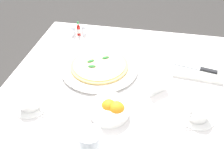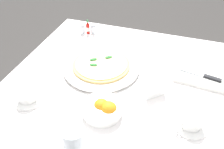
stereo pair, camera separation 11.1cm
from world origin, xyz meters
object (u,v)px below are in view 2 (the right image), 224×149
Objects in this scene: pizza_plate at (101,67)px; water_glass_center_back at (75,143)px; napkin_folded at (201,77)px; menu_card at (156,92)px; hot_sauce_bottle at (88,28)px; pepper_shaker at (93,29)px; pizza at (101,64)px; citrus_bowl at (103,109)px; coffee_cup_left_edge at (191,121)px; coffee_cup_far_right at (28,94)px; salt_shaker at (83,29)px; dinner_knife at (201,75)px.

pizza_plate is 0.47m from water_glass_center_back.
napkin_folded is 3.37× the size of menu_card.
pizza_plate is at bearing 122.83° from hot_sauce_bottle.
hot_sauce_bottle reaches higher than pepper_shaker.
citrus_bowl is (-0.11, 0.26, 0.00)m from pizza.
menu_card is at bearing -119.78° from water_glass_center_back.
pizza_plate is 2.38× the size of citrus_bowl.
pizza is at bearing -27.60° from coffee_cup_left_edge.
coffee_cup_far_right is 0.58m from hot_sauce_bottle.
citrus_bowl is at bearing -97.63° from water_glass_center_back.
coffee_cup_left_edge reaches higher than pizza_plate.
citrus_bowl is at bearing 115.23° from pepper_shaker.
coffee_cup_left_edge is 0.87× the size of citrus_bowl.
pizza_plate is 6.34× the size of salt_shaker.
dinner_knife is at bearing -171.33° from pizza.
hot_sauce_bottle is 0.62m from menu_card.
dinner_knife is at bearing 4.30° from menu_card.
hot_sauce_bottle is at bearing -40.08° from coffee_cup_left_edge.
pepper_shaker is (0.24, -0.76, -0.03)m from water_glass_center_back.
hot_sauce_bottle is (-0.02, -0.58, 0.01)m from coffee_cup_far_right.
hot_sauce_bottle is at bearing -14.44° from napkin_folded.
pizza is 0.29m from citrus_bowl.
dinner_knife is 0.65m from pepper_shaker.
pizza_plate is 2.74× the size of coffee_cup_left_edge.
hot_sauce_bottle is at bearing 96.11° from menu_card.
water_glass_center_back is (-0.08, 0.46, 0.04)m from pizza_plate.
hot_sauce_bottle reaches higher than pizza_plate.
water_glass_center_back is (0.34, 0.23, 0.02)m from coffee_cup_left_edge.
citrus_bowl is at bearing 7.66° from coffee_cup_left_edge.
water_glass_center_back is 0.80m from hot_sauce_bottle.
coffee_cup_far_right is 0.74m from napkin_folded.
water_glass_center_back reaches higher than napkin_folded.
water_glass_center_back reaches higher than salt_shaker.
pizza is at bearing 127.42° from salt_shaker.
coffee_cup_far_right reaches higher than pepper_shaker.
dinner_knife is at bearing -6.34° from napkin_folded.
napkin_folded is at bearing -135.73° from citrus_bowl.
salt_shaker is (0.66, -0.22, 0.00)m from dinner_knife.
citrus_bowl is 1.81× the size of hot_sauce_bottle.
pizza is at bearing -68.15° from citrus_bowl.
water_glass_center_back reaches higher than pizza.
pepper_shaker is (0.61, -0.24, 0.02)m from napkin_folded.
dinner_knife is 2.84× the size of menu_card.
coffee_cup_left_edge reaches higher than salt_shaker.
pizza_plate is at bearing -125.56° from coffee_cup_far_right.
water_glass_center_back is 2.10× the size of salt_shaker.
salt_shaker reaches higher than dinner_knife.
napkin_folded is at bearing -171.43° from pizza_plate.
menu_card is (-0.44, 0.42, 0.00)m from pepper_shaker.
citrus_bowl is at bearing 178.83° from menu_card.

